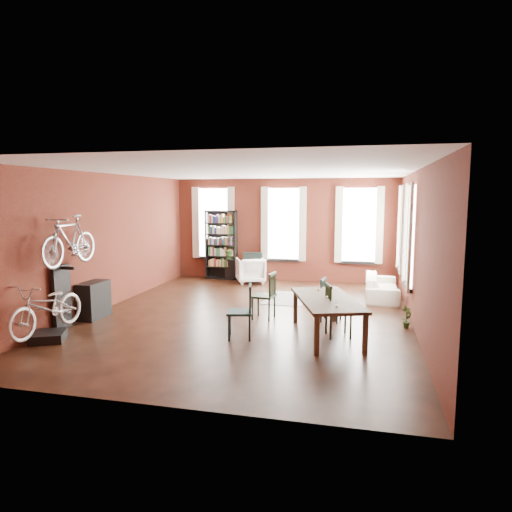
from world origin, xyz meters
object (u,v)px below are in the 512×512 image
(bookshelf, at_px, (221,245))
(bicycle_floor, at_px, (46,284))
(bike_trainer, at_px, (48,336))
(console_table, at_px, (94,300))
(white_armchair, at_px, (251,269))
(dining_table, at_px, (326,317))
(cream_sofa, at_px, (382,283))
(dining_chair_a, at_px, (240,312))
(dining_chair_c, at_px, (338,311))
(dining_chair_d, at_px, (331,300))
(dining_chair_b, at_px, (264,296))
(plant_stand, at_px, (232,269))

(bookshelf, bearing_deg, bicycle_floor, -99.56)
(bike_trainer, height_order, console_table, console_table)
(white_armchair, relative_size, console_table, 1.06)
(dining_table, xyz_separation_m, bike_trainer, (-4.99, -1.47, -0.29))
(bookshelf, xyz_separation_m, cream_sofa, (4.95, -1.70, -0.69))
(dining_chair_a, distance_m, dining_chair_c, 1.88)
(dining_table, height_order, white_armchair, white_armchair)
(dining_chair_c, relative_size, dining_chair_d, 1.10)
(bicycle_floor, bearing_deg, white_armchair, 74.58)
(dining_chair_c, distance_m, cream_sofa, 3.73)
(dining_chair_c, bearing_deg, dining_chair_d, -6.08)
(white_armchair, distance_m, bicycle_floor, 6.82)
(dining_chair_b, relative_size, white_armchair, 1.20)
(white_armchair, bearing_deg, dining_chair_d, 101.87)
(plant_stand, bearing_deg, dining_chair_d, -50.89)
(dining_table, bearing_deg, white_armchair, 100.31)
(white_armchair, distance_m, bike_trainer, 6.81)
(dining_table, relative_size, console_table, 2.74)
(dining_table, bearing_deg, dining_chair_a, 178.34)
(dining_chair_d, distance_m, bike_trainer, 5.63)
(dining_chair_b, bearing_deg, dining_chair_d, 101.71)
(dining_chair_d, bearing_deg, white_armchair, 44.27)
(dining_chair_b, height_order, bicycle_floor, bicycle_floor)
(cream_sofa, xyz_separation_m, bike_trainer, (-6.12, -5.14, -0.32))
(dining_chair_d, distance_m, console_table, 5.19)
(dining_chair_b, bearing_deg, dining_chair_c, 67.72)
(dining_chair_c, xyz_separation_m, console_table, (-5.31, 0.11, -0.11))
(dining_chair_c, bearing_deg, plant_stand, 17.10)
(dining_chair_d, bearing_deg, dining_table, -171.55)
(white_armchair, relative_size, cream_sofa, 0.41)
(dining_chair_b, xyz_separation_m, cream_sofa, (2.58, 2.70, -0.10))
(dining_chair_b, xyz_separation_m, bicycle_floor, (-3.52, -2.44, 0.56))
(dining_chair_b, relative_size, dining_chair_d, 1.11)
(bike_trainer, xyz_separation_m, console_table, (-0.10, 1.64, 0.32))
(dining_chair_d, xyz_separation_m, console_table, (-5.10, -0.93, -0.06))
(plant_stand, bearing_deg, white_armchair, -30.40)
(dining_chair_b, xyz_separation_m, white_armchair, (-1.30, 3.97, -0.08))
(dining_table, height_order, bicycle_floor, bicycle_floor)
(dining_chair_a, height_order, console_table, dining_chair_a)
(bookshelf, height_order, console_table, bookshelf)
(dining_chair_b, distance_m, cream_sofa, 3.73)
(dining_table, height_order, dining_chair_b, dining_chair_b)
(dining_chair_c, distance_m, dining_chair_d, 1.07)
(dining_chair_c, bearing_deg, bicycle_floor, 88.77)
(dining_table, relative_size, bicycle_floor, 1.21)
(cream_sofa, distance_m, console_table, 7.15)
(dining_chair_c, height_order, white_armchair, dining_chair_c)
(dining_chair_d, xyz_separation_m, cream_sofa, (1.13, 2.57, -0.05))
(dining_chair_b, bearing_deg, bicycle_floor, -48.65)
(dining_chair_b, bearing_deg, white_armchair, -155.31)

